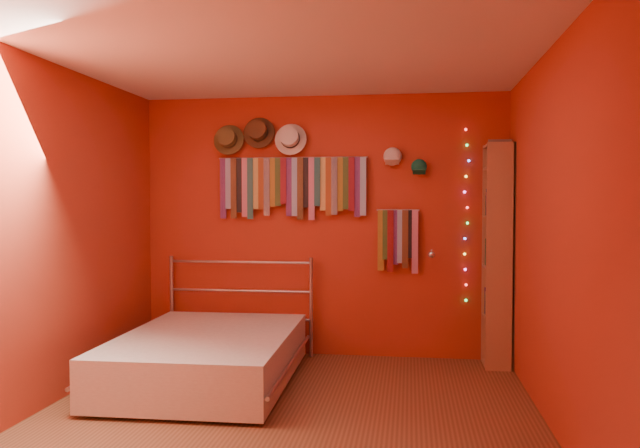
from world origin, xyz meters
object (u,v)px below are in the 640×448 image
at_px(tie_rack, 292,184).
at_px(bed, 208,356).
at_px(reading_lamp, 431,254).
at_px(bookshelf, 502,254).

distance_m(tie_rack, bed, 1.83).
distance_m(reading_lamp, bookshelf, 0.62).
bearing_deg(bed, bookshelf, 18.37).
bearing_deg(tie_rack, reading_lamp, -6.78).
bearing_deg(tie_rack, bookshelf, -4.55).
bearing_deg(bookshelf, tie_rack, 175.45).
bearing_deg(bed, reading_lamp, 24.25).
xyz_separation_m(tie_rack, reading_lamp, (1.32, -0.16, -0.65)).
bearing_deg(bookshelf, reading_lamp, -179.79).
height_order(tie_rack, reading_lamp, tie_rack).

